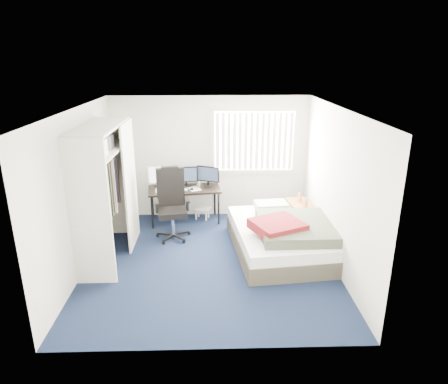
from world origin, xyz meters
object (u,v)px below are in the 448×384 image
nightstand (301,207)px  bed (284,236)px  office_chair (172,211)px  desk (184,186)px

nightstand → bed: size_ratio=0.37×
nightstand → office_chair: bearing=-175.9°
bed → office_chair: bearing=160.5°
desk → bed: 2.33m
desk → nightstand: size_ratio=1.76×
nightstand → bed: bearing=-118.9°
office_chair → desk: bearing=75.5°
office_chair → bed: size_ratio=0.57×
office_chair → bed: (1.98, -0.70, -0.21)m
office_chair → nightstand: office_chair is taller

